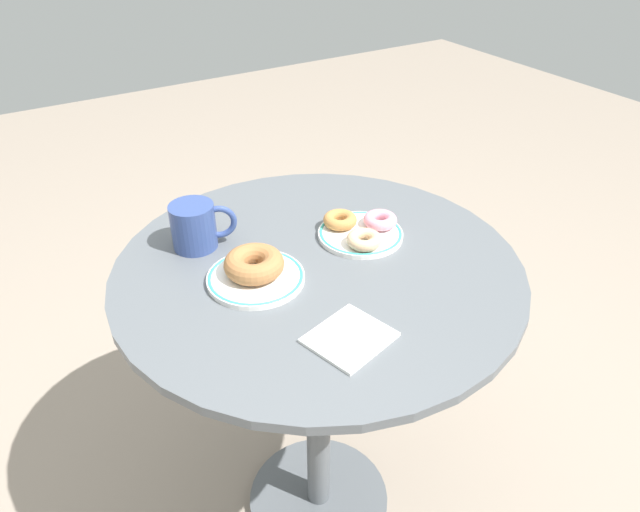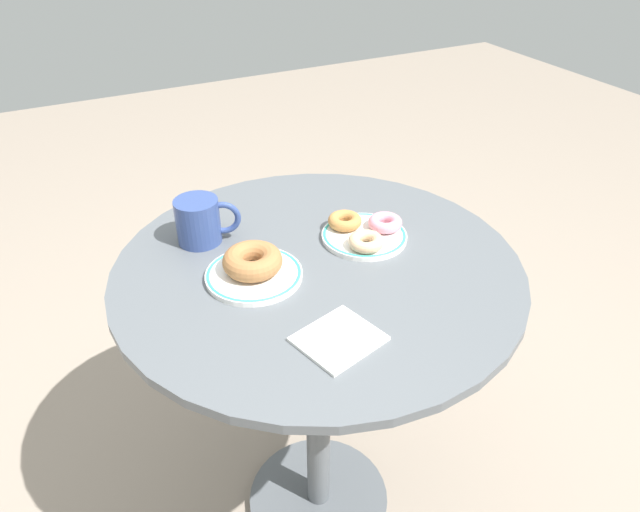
% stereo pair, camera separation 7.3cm
% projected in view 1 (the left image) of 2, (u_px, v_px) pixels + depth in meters
% --- Properties ---
extents(ground_plane, '(7.00, 7.00, 0.02)m').
position_uv_depth(ground_plane, '(319.00, 503.00, 1.53)').
color(ground_plane, gray).
extents(cafe_table, '(0.77, 0.77, 0.75)m').
position_uv_depth(cafe_table, '(318.00, 343.00, 1.21)').
color(cafe_table, '#565B60').
rests_on(cafe_table, ground).
extents(plate_left, '(0.18, 0.18, 0.01)m').
position_uv_depth(plate_left, '(256.00, 277.00, 1.05)').
color(plate_left, white).
rests_on(plate_left, cafe_table).
extents(plate_right, '(0.17, 0.17, 0.01)m').
position_uv_depth(plate_right, '(360.00, 234.00, 1.18)').
color(plate_right, white).
rests_on(plate_right, cafe_table).
extents(donut_cinnamon, '(0.15, 0.15, 0.04)m').
position_uv_depth(donut_cinnamon, '(254.00, 264.00, 1.05)').
color(donut_cinnamon, '#A36B3D').
rests_on(donut_cinnamon, plate_left).
extents(donut_pink_frosted, '(0.08, 0.08, 0.02)m').
position_uv_depth(donut_pink_frosted, '(380.00, 220.00, 1.19)').
color(donut_pink_frosted, pink).
rests_on(donut_pink_frosted, plate_right).
extents(donut_old_fashioned, '(0.09, 0.09, 0.02)m').
position_uv_depth(donut_old_fashioned, '(340.00, 220.00, 1.19)').
color(donut_old_fashioned, '#BC7F42').
rests_on(donut_old_fashioned, plate_right).
extents(donut_glazed, '(0.09, 0.09, 0.02)m').
position_uv_depth(donut_glazed, '(364.00, 240.00, 1.13)').
color(donut_glazed, '#E0B789').
rests_on(donut_glazed, plate_right).
extents(paper_napkin, '(0.15, 0.14, 0.01)m').
position_uv_depth(paper_napkin, '(350.00, 338.00, 0.93)').
color(paper_napkin, white).
rests_on(paper_napkin, cafe_table).
extents(coffee_mug, '(0.12, 0.09, 0.09)m').
position_uv_depth(coffee_mug, '(195.00, 226.00, 1.13)').
color(coffee_mug, '#334784').
rests_on(coffee_mug, cafe_table).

